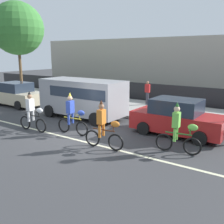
{
  "coord_description": "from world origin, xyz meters",
  "views": [
    {
      "loc": [
        7.69,
        -8.39,
        3.64
      ],
      "look_at": [
        0.99,
        1.2,
        1.0
      ],
      "focal_mm": 42.0,
      "sensor_mm": 36.0,
      "label": 1
    }
  ],
  "objects": [
    {
      "name": "parade_cyclist_zebra",
      "position": [
        -2.29,
        -0.68,
        0.84
      ],
      "size": [
        1.72,
        0.5,
        1.92
      ],
      "color": "black",
      "rests_on": "ground"
    },
    {
      "name": "building_backdrop",
      "position": [
        -2.99,
        18.0,
        2.53
      ],
      "size": [
        28.0,
        8.0,
        5.05
      ],
      "primitive_type": "cube",
      "color": "#B2A899",
      "rests_on": "ground"
    },
    {
      "name": "sidewalk_curb",
      "position": [
        0.0,
        6.5,
        0.07
      ],
      "size": [
        60.0,
        5.0,
        0.15
      ],
      "primitive_type": "cube",
      "color": "#9E9B93",
      "rests_on": "ground"
    },
    {
      "name": "parade_cyclist_orange",
      "position": [
        1.9,
        -0.65,
        0.84
      ],
      "size": [
        1.72,
        0.5,
        1.92
      ],
      "color": "black",
      "rests_on": "ground"
    },
    {
      "name": "pedestrian_onlooker",
      "position": [
        -0.54,
        7.64,
        1.01
      ],
      "size": [
        0.32,
        0.2,
        1.62
      ],
      "color": "#33333D",
      "rests_on": "sidewalk_curb"
    },
    {
      "name": "road_centre_line",
      "position": [
        0.0,
        -0.5,
        0.0
      ],
      "size": [
        36.0,
        0.14,
        0.01
      ],
      "primitive_type": "cube",
      "color": "beige",
      "rests_on": "ground"
    },
    {
      "name": "street_tree_near_lamp",
      "position": [
        -11.84,
        5.78,
        5.64
      ],
      "size": [
        4.37,
        4.37,
        7.68
      ],
      "color": "brown",
      "rests_on": "sidewalk_curb"
    },
    {
      "name": "parked_van_grey",
      "position": [
        -2.03,
        2.7,
        1.28
      ],
      "size": [
        5.0,
        2.22,
        2.18
      ],
      "color": "#99999E",
      "rests_on": "ground"
    },
    {
      "name": "ground_plane",
      "position": [
        0.0,
        0.0,
        0.0
      ],
      "size": [
        80.0,
        80.0,
        0.0
      ],
      "primitive_type": "plane",
      "color": "#38383A"
    },
    {
      "name": "parked_car_beige",
      "position": [
        -8.27,
        2.72,
        0.78
      ],
      "size": [
        4.1,
        1.92,
        1.64
      ],
      "color": "beige",
      "rests_on": "ground"
    },
    {
      "name": "parade_cyclist_lime",
      "position": [
        4.43,
        0.55,
        0.84
      ],
      "size": [
        1.72,
        0.51,
        1.92
      ],
      "color": "black",
      "rests_on": "ground"
    },
    {
      "name": "parade_cyclist_cobalt",
      "position": [
        -0.38,
        0.03,
        0.84
      ],
      "size": [
        1.72,
        0.5,
        1.92
      ],
      "color": "black",
      "rests_on": "ground"
    },
    {
      "name": "fence_line",
      "position": [
        0.0,
        9.4,
        0.7
      ],
      "size": [
        40.0,
        0.08,
        1.4
      ],
      "primitive_type": "cube",
      "color": "black",
      "rests_on": "ground"
    },
    {
      "name": "parked_car_red",
      "position": [
        3.55,
        2.68,
        0.78
      ],
      "size": [
        4.1,
        1.92,
        1.64
      ],
      "color": "#AD1E1E",
      "rests_on": "ground"
    }
  ]
}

